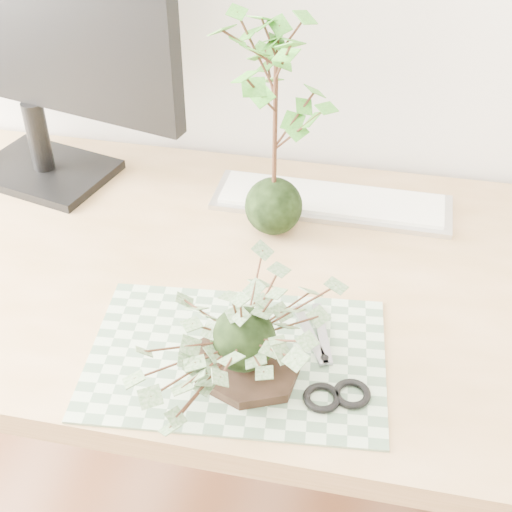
% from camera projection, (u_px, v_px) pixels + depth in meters
% --- Properties ---
extents(desk, '(1.60, 0.70, 0.74)m').
position_uv_depth(desk, '(262.00, 312.00, 1.18)').
color(desk, tan).
rests_on(desk, ground_plane).
extents(cutting_mat, '(0.43, 0.31, 0.00)m').
position_uv_depth(cutting_mat, '(237.00, 357.00, 0.98)').
color(cutting_mat, '#527053').
rests_on(cutting_mat, desk).
extents(stone_dish, '(0.21, 0.21, 0.01)m').
position_uv_depth(stone_dish, '(244.00, 366.00, 0.95)').
color(stone_dish, black).
rests_on(stone_dish, cutting_mat).
extents(ivy_kokedama, '(0.28, 0.28, 0.17)m').
position_uv_depth(ivy_kokedama, '(243.00, 316.00, 0.89)').
color(ivy_kokedama, black).
rests_on(ivy_kokedama, stone_dish).
extents(maple_kokedama, '(0.27, 0.27, 0.40)m').
position_uv_depth(maple_kokedama, '(276.00, 73.00, 1.04)').
color(maple_kokedama, black).
rests_on(maple_kokedama, desk).
extents(keyboard, '(0.42, 0.13, 0.02)m').
position_uv_depth(keyboard, '(331.00, 201.00, 1.27)').
color(keyboard, '#B4B4B4').
rests_on(keyboard, desk).
extents(monitor, '(0.60, 0.23, 0.54)m').
position_uv_depth(monitor, '(15.00, 11.00, 1.18)').
color(monitor, black).
rests_on(monitor, desk).
extents(scissors, '(0.10, 0.21, 0.01)m').
position_uv_depth(scissors, '(324.00, 381.00, 0.93)').
color(scissors, gray).
rests_on(scissors, cutting_mat).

